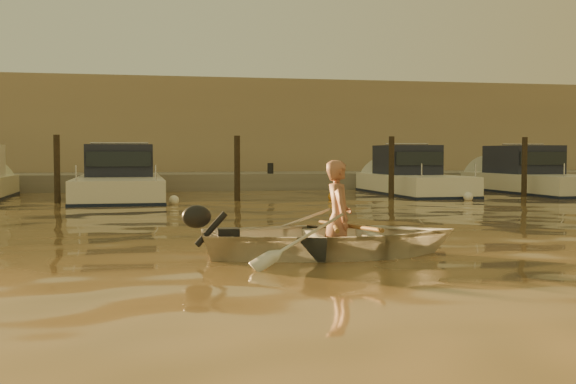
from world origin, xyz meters
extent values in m
plane|color=olive|center=(0.00, 0.00, 0.00)|extent=(160.00, 160.00, 0.00)
imported|color=silver|center=(-0.52, 1.75, 0.26)|extent=(3.88, 2.89, 0.77)
imported|color=#9E654F|center=(-0.42, 1.75, 0.53)|extent=(0.44, 0.63, 1.66)
cylinder|color=brown|center=(-0.27, 1.74, 0.42)|extent=(0.35, 2.09, 0.13)
cylinder|color=brown|center=(-0.47, 1.75, 0.42)|extent=(0.57, 2.05, 0.13)
cylinder|color=#2D2319|center=(-5.50, 13.80, 0.90)|extent=(0.18, 0.18, 2.20)
cylinder|color=#2D2319|center=(-0.20, 13.80, 0.90)|extent=(0.18, 0.18, 2.20)
cylinder|color=#2D2319|center=(4.80, 13.80, 0.90)|extent=(0.18, 0.18, 2.20)
cylinder|color=#2D2319|center=(9.50, 13.80, 0.90)|extent=(0.18, 0.18, 2.20)
sphere|color=white|center=(-2.18, 12.78, 0.10)|extent=(0.30, 0.30, 0.30)
sphere|color=orange|center=(2.80, 13.61, 0.10)|extent=(0.30, 0.30, 0.30)
sphere|color=white|center=(6.89, 12.60, 0.10)|extent=(0.30, 0.30, 0.30)
cube|color=gray|center=(0.00, 21.50, 0.15)|extent=(52.00, 4.00, 1.00)
cube|color=#9E8466|center=(0.00, 27.00, 2.40)|extent=(46.00, 7.00, 4.80)
camera|label=1|loc=(-3.27, -8.18, 1.46)|focal=45.00mm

